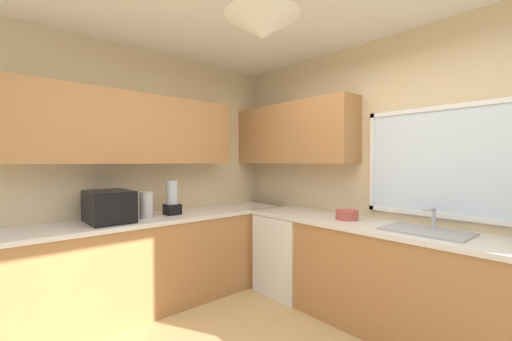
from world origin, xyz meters
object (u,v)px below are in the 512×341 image
at_px(dishwasher, 290,253).
at_px(sink_assembly, 426,231).
at_px(kettle, 146,205).
at_px(blender_appliance, 172,199).
at_px(microwave, 109,206).
at_px(bowl, 347,215).

bearing_deg(dishwasher, sink_assembly, 1.45).
xyz_separation_m(dishwasher, kettle, (-0.64, -1.39, 0.61)).
height_order(dishwasher, sink_assembly, sink_assembly).
relative_size(sink_assembly, blender_appliance, 1.72).
bearing_deg(blender_appliance, microwave, -90.00).
xyz_separation_m(microwave, bowl, (1.38, 1.77, -0.10)).
bearing_deg(dishwasher, kettle, -114.66).
distance_m(microwave, blender_appliance, 0.63).
distance_m(microwave, sink_assembly, 2.75).
height_order(microwave, kettle, microwave).
xyz_separation_m(dishwasher, blender_appliance, (-0.66, -1.11, 0.64)).
bearing_deg(microwave, bowl, 52.10).
height_order(sink_assembly, bowl, sink_assembly).
bearing_deg(blender_appliance, dishwasher, 59.21).
bearing_deg(microwave, kettle, 86.67).
bearing_deg(microwave, dishwasher, 69.20).
xyz_separation_m(dishwasher, microwave, (-0.66, -1.74, 0.62)).
relative_size(microwave, blender_appliance, 1.33).
bearing_deg(bowl, dishwasher, -177.60).
relative_size(kettle, sink_assembly, 0.42).
height_order(microwave, sink_assembly, microwave).
bearing_deg(bowl, sink_assembly, 0.50).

